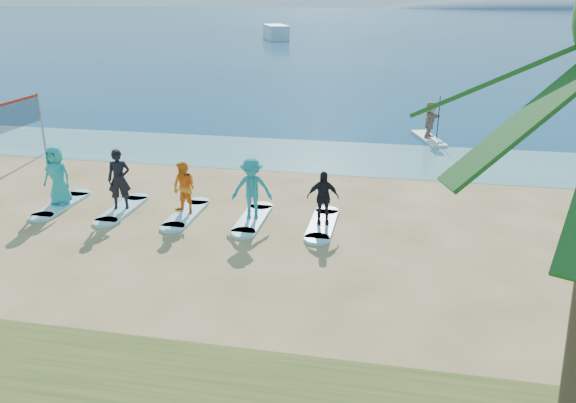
% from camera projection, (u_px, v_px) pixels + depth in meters
% --- Properties ---
extents(ground, '(600.00, 600.00, 0.00)m').
position_uv_depth(ground, '(238.00, 271.00, 13.38)').
color(ground, tan).
rests_on(ground, ground).
extents(shallow_water, '(600.00, 600.00, 0.00)m').
position_uv_depth(shallow_water, '(309.00, 155.00, 23.05)').
color(shallow_water, teal).
rests_on(shallow_water, ground).
extents(ocean, '(600.00, 600.00, 0.00)m').
position_uv_depth(ocean, '(392.00, 18.00, 160.66)').
color(ocean, navy).
rests_on(ocean, ground).
extents(paddleboard, '(1.56, 3.07, 0.12)m').
position_uv_depth(paddleboard, '(429.00, 139.00, 25.50)').
color(paddleboard, silver).
rests_on(paddleboard, ground).
extents(paddleboarder, '(0.99, 1.57, 1.61)m').
position_uv_depth(paddleboarder, '(430.00, 120.00, 25.20)').
color(paddleboarder, tan).
rests_on(paddleboarder, paddleboard).
extents(boat_offshore_a, '(5.45, 8.09, 2.07)m').
position_uv_depth(boat_offshore_a, '(276.00, 39.00, 84.03)').
color(boat_offshore_a, silver).
rests_on(boat_offshore_a, ground).
extents(surfboard_0, '(0.70, 2.20, 0.09)m').
position_uv_depth(surfboard_0, '(62.00, 205.00, 17.48)').
color(surfboard_0, '#9EE7F6').
rests_on(surfboard_0, ground).
extents(student_0, '(0.94, 0.65, 1.83)m').
position_uv_depth(student_0, '(57.00, 175.00, 17.15)').
color(student_0, teal).
rests_on(student_0, surfboard_0).
extents(surfboard_1, '(0.70, 2.20, 0.09)m').
position_uv_depth(surfboard_1, '(122.00, 209.00, 17.10)').
color(surfboard_1, '#9EE7F6').
rests_on(surfboard_1, ground).
extents(student_1, '(0.77, 0.63, 1.83)m').
position_uv_depth(student_1, '(119.00, 179.00, 16.77)').
color(student_1, black).
rests_on(student_1, surfboard_1).
extents(surfboard_2, '(0.70, 2.20, 0.09)m').
position_uv_depth(surfboard_2, '(186.00, 214.00, 16.73)').
color(surfboard_2, '#9EE7F6').
rests_on(surfboard_2, ground).
extents(student_2, '(0.91, 0.80, 1.56)m').
position_uv_depth(student_2, '(184.00, 188.00, 16.44)').
color(student_2, orange).
rests_on(student_2, surfboard_2).
extents(surfboard_3, '(0.70, 2.20, 0.09)m').
position_uv_depth(surfboard_3, '(253.00, 219.00, 16.35)').
color(surfboard_3, '#9EE7F6').
rests_on(surfboard_3, ground).
extents(student_3, '(1.26, 0.86, 1.79)m').
position_uv_depth(student_3, '(252.00, 189.00, 16.03)').
color(student_3, teal).
rests_on(student_3, surfboard_3).
extents(surfboard_4, '(0.70, 2.20, 0.09)m').
position_uv_depth(surfboard_4, '(322.00, 224.00, 15.98)').
color(surfboard_4, '#9EE7F6').
rests_on(surfboard_4, ground).
extents(student_4, '(0.95, 0.51, 1.54)m').
position_uv_depth(student_4, '(323.00, 198.00, 15.70)').
color(student_4, black).
rests_on(student_4, surfboard_4).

